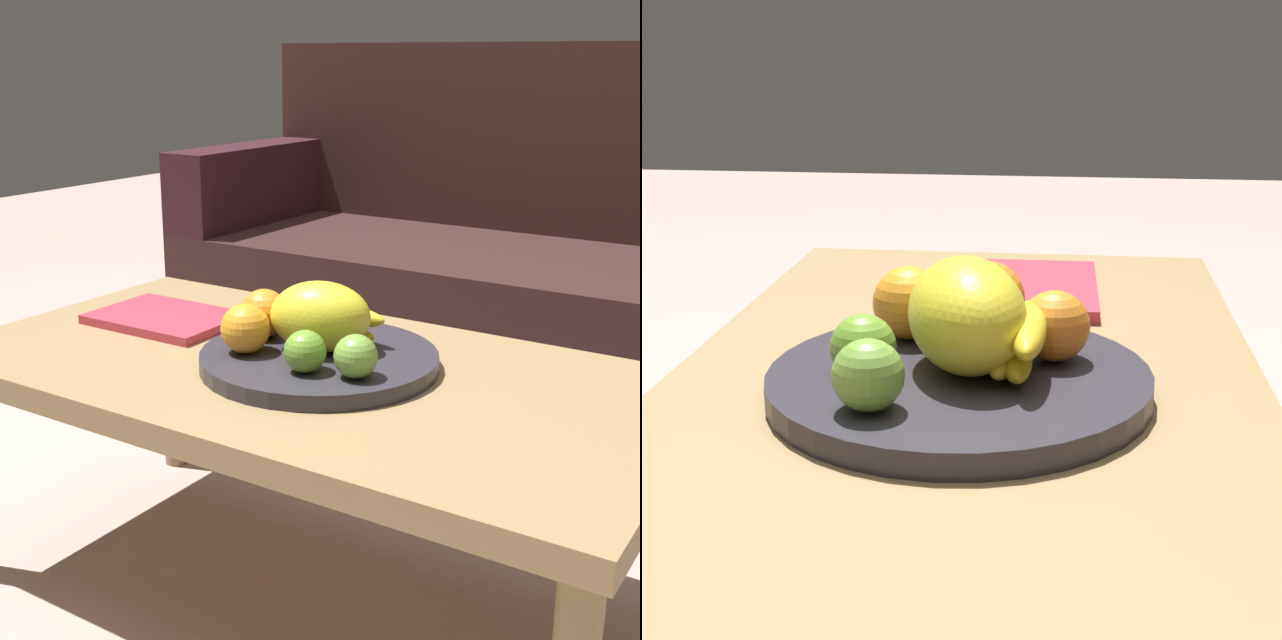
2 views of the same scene
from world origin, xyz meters
TOP-DOWN VIEW (x-y plane):
  - coffee_table at (0.00, 0.00)m, footprint 1.12×0.60m
  - fruit_bowl at (0.03, 0.00)m, footprint 0.36×0.36m
  - melon_large_front at (0.03, 0.01)m, footprint 0.18×0.15m
  - orange_front at (-0.06, -0.06)m, footprint 0.08×0.08m
  - orange_left at (-0.01, 0.09)m, footprint 0.07×0.07m
  - orange_right at (-0.09, 0.02)m, footprint 0.08×0.08m
  - apple_front at (0.06, -0.08)m, footprint 0.06×0.06m
  - apple_left at (0.13, -0.07)m, footprint 0.06×0.06m
  - banana_bunch at (0.02, 0.05)m, footprint 0.17×0.06m
  - magazine at (-0.33, 0.05)m, footprint 0.25×0.18m

SIDE VIEW (x-z plane):
  - coffee_table at x=0.00m, z-range 0.16..0.57m
  - magazine at x=-0.33m, z-range 0.41..0.43m
  - fruit_bowl at x=0.03m, z-range 0.41..0.44m
  - banana_bunch at x=0.02m, z-range 0.43..0.49m
  - apple_front at x=0.06m, z-range 0.44..0.50m
  - apple_left at x=0.13m, z-range 0.44..0.50m
  - orange_left at x=-0.01m, z-range 0.44..0.50m
  - orange_front at x=-0.06m, z-range 0.44..0.51m
  - orange_right at x=-0.09m, z-range 0.44..0.51m
  - melon_large_front at x=0.03m, z-range 0.44..0.54m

